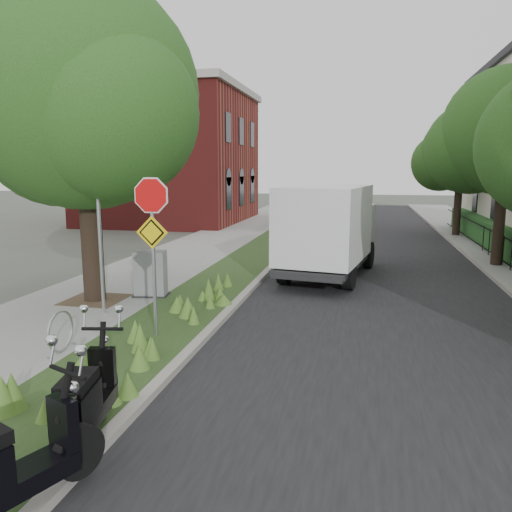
{
  "coord_description": "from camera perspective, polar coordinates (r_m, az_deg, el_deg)",
  "views": [
    {
      "loc": [
        2.54,
        -8.19,
        3.36
      ],
      "look_at": [
        0.02,
        3.31,
        1.3
      ],
      "focal_mm": 35.0,
      "sensor_mm": 36.0,
      "label": 1
    }
  ],
  "objects": [
    {
      "name": "fence_far",
      "position": [
        18.97,
        26.42,
        0.73
      ],
      "size": [
        0.04,
        24.0,
        1.0
      ],
      "color": "black",
      "rests_on": "ground"
    },
    {
      "name": "utility_cabinet",
      "position": [
        13.13,
        -11.96,
        -2.07
      ],
      "size": [
        0.96,
        0.72,
        1.17
      ],
      "color": "#262628",
      "rests_on": "ground"
    },
    {
      "name": "street_tree_main",
      "position": [
        12.96,
        -19.21,
        15.79
      ],
      "size": [
        6.21,
        5.54,
        7.66
      ],
      "color": "black",
      "rests_on": "ground"
    },
    {
      "name": "kerb_near",
      "position": [
        18.73,
        2.8,
        -0.21
      ],
      "size": [
        0.2,
        60.0,
        0.13
      ],
      "primitive_type": "cube",
      "color": "#9E9991",
      "rests_on": "ground"
    },
    {
      "name": "road",
      "position": [
        18.5,
        13.55,
        -0.8
      ],
      "size": [
        7.0,
        60.0,
        0.01
      ],
      "primitive_type": "cube",
      "color": "black",
      "rests_on": "ground"
    },
    {
      "name": "bare_post",
      "position": [
        11.59,
        -17.46,
        3.33
      ],
      "size": [
        0.08,
        0.08,
        4.0
      ],
      "color": "#A5A8AD",
      "rests_on": "ground"
    },
    {
      "name": "far_tree_b",
      "position": [
        18.79,
        26.47,
        11.99
      ],
      "size": [
        4.83,
        4.31,
        6.56
      ],
      "color": "black",
      "rests_on": "ground"
    },
    {
      "name": "brick_building",
      "position": [
        32.51,
        -9.59,
        11.29
      ],
      "size": [
        9.4,
        10.4,
        8.3
      ],
      "color": "maroon",
      "rests_on": "ground"
    },
    {
      "name": "kerb_far",
      "position": [
        18.91,
        24.22,
        -0.99
      ],
      "size": [
        0.2,
        60.0,
        0.13
      ],
      "primitive_type": "cube",
      "color": "#9E9991",
      "rests_on": "ground"
    },
    {
      "name": "sign_assembly",
      "position": [
        9.67,
        -11.79,
        3.59
      ],
      "size": [
        0.94,
        0.08,
        3.22
      ],
      "color": "#A5A8AD",
      "rests_on": "ground"
    },
    {
      "name": "bike_hoop",
      "position": [
        9.66,
        -21.44,
        -8.03
      ],
      "size": [
        0.06,
        0.78,
        0.77
      ],
      "color": "#A5A8AD",
      "rests_on": "ground"
    },
    {
      "name": "verge",
      "position": [
        18.92,
        -0.18,
        -0.11
      ],
      "size": [
        2.0,
        60.0,
        0.12
      ],
      "primitive_type": "cube",
      "color": "#2A401B",
      "rests_on": "ground"
    },
    {
      "name": "ground",
      "position": [
        9.21,
        -4.64,
        -11.5
      ],
      "size": [
        120.0,
        120.0,
        0.0
      ],
      "primitive_type": "plane",
      "color": "#4C5147",
      "rests_on": "ground"
    },
    {
      "name": "scooter_near",
      "position": [
        6.56,
        -19.07,
        -16.01
      ],
      "size": [
        0.62,
        1.85,
        0.89
      ],
      "color": "black",
      "rests_on": "ground"
    },
    {
      "name": "box_truck",
      "position": [
        15.62,
        8.34,
        3.3
      ],
      "size": [
        2.91,
        5.64,
        2.43
      ],
      "color": "#262628",
      "rests_on": "ground"
    },
    {
      "name": "sidewalk_near",
      "position": [
        19.69,
        -8.02,
        0.18
      ],
      "size": [
        3.5,
        60.0,
        0.12
      ],
      "primitive_type": "cube",
      "color": "gray",
      "rests_on": "ground"
    },
    {
      "name": "far_tree_c",
      "position": [
        26.61,
        22.25,
        10.48
      ],
      "size": [
        4.37,
        3.89,
        5.93
      ],
      "color": "black",
      "rests_on": "ground"
    }
  ]
}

